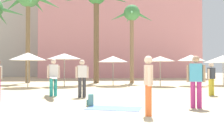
{
  "coord_description": "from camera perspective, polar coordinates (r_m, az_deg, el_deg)",
  "views": [
    {
      "loc": [
        -0.38,
        -5.23,
        1.34
      ],
      "look_at": [
        0.54,
        5.49,
        1.55
      ],
      "focal_mm": 40.28,
      "sensor_mm": 36.0,
      "label": 1
    }
  ],
  "objects": [
    {
      "name": "person_mid_right",
      "position": [
        13.13,
        21.62,
        -3.05
      ],
      "size": [
        0.55,
        0.43,
        1.61
      ],
      "rotation": [
        0.0,
        0.0,
        2.19
      ],
      "color": "gold",
      "rests_on": "ground"
    },
    {
      "name": "person_mid_left",
      "position": [
        8.84,
        18.52,
        -3.53
      ],
      "size": [
        0.59,
        0.37,
        1.75
      ],
      "rotation": [
        0.0,
        0.0,
        4.27
      ],
      "color": "#B7337F",
      "rests_on": "ground"
    },
    {
      "name": "person_near_left",
      "position": [
        7.17,
        8.26,
        -4.45
      ],
      "size": [
        0.27,
        0.61,
        1.68
      ],
      "rotation": [
        0.0,
        0.0,
        6.16
      ],
      "color": "orange",
      "rests_on": "ground"
    },
    {
      "name": "palm_tree_far_left",
      "position": [
        24.48,
        -18.49,
        13.23
      ],
      "size": [
        5.52,
        5.6,
        8.91
      ],
      "color": "brown",
      "rests_on": "ground"
    },
    {
      "name": "person_far_left",
      "position": [
        12.06,
        -13.23,
        -2.98
      ],
      "size": [
        1.0,
        2.76,
        1.76
      ],
      "rotation": [
        0.0,
        0.0,
        1.93
      ],
      "color": "teal",
      "rests_on": "ground"
    },
    {
      "name": "palm_tree_left",
      "position": [
        23.12,
        -3.58,
        13.11
      ],
      "size": [
        5.72,
        5.39,
        8.81
      ],
      "color": "brown",
      "rests_on": "ground"
    },
    {
      "name": "cafe_umbrella_5",
      "position": [
        19.84,
        17.49,
        1.12
      ],
      "size": [
        2.04,
        2.04,
        2.33
      ],
      "color": "gray",
      "rests_on": "ground"
    },
    {
      "name": "cafe_umbrella_2",
      "position": [
        18.86,
        0.24,
        0.88
      ],
      "size": [
        2.3,
        2.3,
        2.23
      ],
      "color": "gray",
      "rests_on": "ground"
    },
    {
      "name": "hotel_pink",
      "position": [
        38.44,
        1.53,
        9.11
      ],
      "size": [
        22.12,
        8.9,
        16.35
      ],
      "primitive_type": "cube",
      "color": "pink",
      "rests_on": "ground"
    },
    {
      "name": "cafe_umbrella_1",
      "position": [
        18.74,
        10.87,
        0.93
      ],
      "size": [
        2.19,
        2.19,
        2.2
      ],
      "color": "gray",
      "rests_on": "ground"
    },
    {
      "name": "cafe_umbrella_6",
      "position": [
        18.23,
        -18.53,
        1.43
      ],
      "size": [
        2.48,
        2.48,
        2.4
      ],
      "color": "gray",
      "rests_on": "ground"
    },
    {
      "name": "cafe_umbrella_3",
      "position": [
        21.12,
        23.89,
        0.84
      ],
      "size": [
        2.8,
        2.8,
        2.31
      ],
      "color": "gray",
      "rests_on": "ground"
    },
    {
      "name": "person_mid_center",
      "position": [
        11.51,
        -6.82,
        -3.11
      ],
      "size": [
        0.61,
        0.29,
        1.71
      ],
      "rotation": [
        0.0,
        0.0,
        4.89
      ],
      "color": "#3D3D42",
      "rests_on": "ground"
    },
    {
      "name": "palm_tree_center",
      "position": [
        22.65,
        4.48,
        9.81
      ],
      "size": [
        3.81,
        3.97,
        6.95
      ],
      "color": "#896B4C",
      "rests_on": "ground"
    },
    {
      "name": "beach_towel",
      "position": [
        8.41,
        0.44,
        -10.23
      ],
      "size": [
        1.98,
        1.46,
        0.01
      ],
      "primitive_type": "cube",
      "rotation": [
        0.0,
        0.0,
        -0.31
      ],
      "color": "#6684E0",
      "rests_on": "ground"
    },
    {
      "name": "cafe_umbrella_0",
      "position": [
        18.58,
        -10.75,
        1.5
      ],
      "size": [
        2.5,
        2.5,
        2.4
      ],
      "color": "gray",
      "rests_on": "ground"
    },
    {
      "name": "backpack",
      "position": [
        8.94,
        -4.88,
        -8.43
      ],
      "size": [
        0.25,
        0.31,
        0.42
      ],
      "rotation": [
        0.0,
        0.0,
        3.09
      ],
      "color": "slate",
      "rests_on": "ground"
    }
  ]
}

